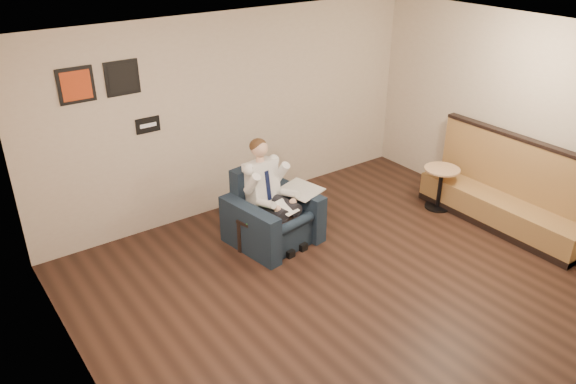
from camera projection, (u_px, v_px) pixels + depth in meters
ground at (377, 301)px, 6.34m from camera, size 6.00×6.00×0.00m
wall_back at (235, 113)px, 7.89m from camera, size 6.00×0.02×2.80m
wall_left at (95, 295)px, 4.14m from camera, size 0.02×6.00×2.80m
wall_right at (553, 130)px, 7.27m from camera, size 0.02×6.00×2.80m
ceiling at (399, 52)px, 5.08m from camera, size 6.00×6.00×0.02m
seating_sign at (148, 125)px, 7.15m from camera, size 0.32×0.02×0.20m
art_print_left at (76, 85)px, 6.45m from camera, size 0.42×0.03×0.42m
art_print_right at (122, 78)px, 6.73m from camera, size 0.42×0.03×0.42m
armchair at (273, 209)px, 7.28m from camera, size 1.13×1.13×0.96m
seated_man at (280, 200)px, 7.12m from camera, size 0.76×1.03×1.32m
lap_papers at (285, 207)px, 7.09m from camera, size 0.28×0.35×0.01m
newspaper at (301, 190)px, 7.39m from camera, size 0.51×0.60×0.01m
side_table at (268, 234)px, 7.19m from camera, size 0.71×0.71×0.47m
green_folder at (268, 219)px, 7.05m from camera, size 0.56×0.50×0.01m
coffee_mug at (270, 207)px, 7.26m from camera, size 0.11×0.11×0.10m
smartphone at (261, 213)px, 7.21m from camera, size 0.15×0.09×0.01m
banquette at (504, 185)px, 7.62m from camera, size 0.58×2.41×1.23m
cafe_table at (440, 188)px, 8.20m from camera, size 0.54×0.54×0.63m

